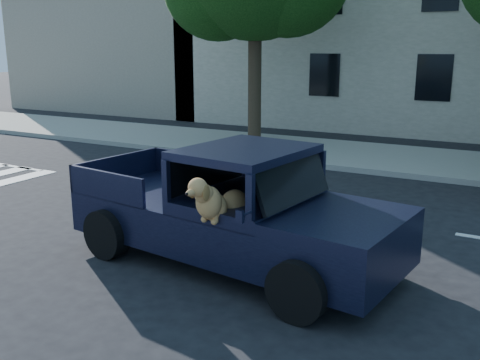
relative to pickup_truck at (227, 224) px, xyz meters
The scene contains 5 objects.
ground 0.78m from the pickup_truck, 126.83° to the right, with size 120.00×120.00×0.00m, color black.
far_sidewalk 8.84m from the pickup_truck, 91.85° to the left, with size 60.00×4.00×0.15m, color gray.
lane_stripes 3.53m from the pickup_truck, 60.40° to the left, with size 21.60×0.14×0.01m, color silver, non-canonical shape.
building_left 22.47m from the pickup_truck, 133.48° to the left, with size 12.00×6.00×8.00m, color tan.
pickup_truck is the anchor object (origin of this frame).
Camera 1 is at (4.15, -6.27, 3.20)m, focal length 40.00 mm.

